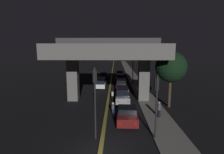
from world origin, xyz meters
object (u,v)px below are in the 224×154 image
object	(u,v)px
traffic_light_right_of_median	(156,96)
pedestrian_on_sidewalk	(159,110)
car_grey_fourth	(120,78)
car_white_lead_oncoming	(101,83)
car_dark_blue_second_oncoming	(104,75)
motorcycle_black_filtering_mid	(112,96)
car_silver_second	(122,95)
motorcycle_blue_filtering_near	(113,110)
street_lamp	(131,64)
car_dark_red_lead	(127,114)
car_dark_green_fifth	(120,74)
car_dark_red_third	(121,84)
traffic_light_left_of_median	(95,91)

from	to	relation	value
traffic_light_right_of_median	pedestrian_on_sidewalk	world-z (taller)	traffic_light_right_of_median
car_grey_fourth	car_white_lead_oncoming	distance (m)	6.32
car_white_lead_oncoming	car_dark_blue_second_oncoming	size ratio (longest dim) A/B	0.99
motorcycle_black_filtering_mid	car_silver_second	bearing A→B (deg)	-120.83
traffic_light_right_of_median	motorcycle_blue_filtering_near	distance (m)	6.63
street_lamp	car_grey_fourth	size ratio (longest dim) A/B	1.57
pedestrian_on_sidewalk	motorcycle_black_filtering_mid	bearing A→B (deg)	127.52
motorcycle_black_filtering_mid	pedestrian_on_sidewalk	bearing A→B (deg)	-139.81
car_dark_red_lead	car_dark_green_fifth	distance (m)	28.46
traffic_light_right_of_median	pedestrian_on_sidewalk	xyz separation A→B (m)	(1.33, 4.19, -2.54)
car_dark_green_fifth	pedestrian_on_sidewalk	distance (m)	27.62
car_dark_red_third	car_grey_fourth	distance (m)	5.80
car_dark_green_fifth	car_white_lead_oncoming	bearing A→B (deg)	165.77
traffic_light_left_of_median	car_dark_green_fifth	world-z (taller)	traffic_light_left_of_median
car_grey_fourth	pedestrian_on_sidewalk	bearing A→B (deg)	-172.38
traffic_light_right_of_median	car_grey_fourth	world-z (taller)	traffic_light_right_of_median
car_grey_fourth	motorcycle_blue_filtering_near	size ratio (longest dim) A/B	2.36
car_silver_second	car_white_lead_oncoming	size ratio (longest dim) A/B	0.93
car_silver_second	car_grey_fourth	world-z (taller)	car_silver_second
car_silver_second	car_dark_green_fifth	size ratio (longest dim) A/B	1.02
car_silver_second	car_white_lead_oncoming	distance (m)	9.41
traffic_light_right_of_median	street_lamp	world-z (taller)	street_lamp
car_dark_red_lead	traffic_light_right_of_median	bearing A→B (deg)	-145.77
car_silver_second	car_dark_green_fifth	xyz separation A→B (m)	(0.22, 21.94, -0.24)
motorcycle_black_filtering_mid	street_lamp	bearing A→B (deg)	-15.20
car_dark_green_fifth	traffic_light_left_of_median	bearing A→B (deg)	177.15
traffic_light_right_of_median	car_white_lead_oncoming	size ratio (longest dim) A/B	1.13
car_dark_red_third	motorcycle_blue_filtering_near	xyz separation A→B (m)	(-1.27, -12.69, -0.28)
traffic_light_left_of_median	car_silver_second	bearing A→B (deg)	75.63
car_dark_red_lead	car_dark_blue_second_oncoming	world-z (taller)	car_dark_red_lead
traffic_light_right_of_median	car_white_lead_oncoming	bearing A→B (deg)	107.74
traffic_light_right_of_median	car_dark_red_third	xyz separation A→B (m)	(-2.13, 17.62, -2.59)
traffic_light_right_of_median	car_dark_red_lead	xyz separation A→B (m)	(-2.00, 3.15, -2.68)
street_lamp	car_silver_second	bearing A→B (deg)	-100.44
traffic_light_left_of_median	car_white_lead_oncoming	bearing A→B (deg)	93.65
car_grey_fourth	motorcycle_black_filtering_mid	world-z (taller)	car_grey_fourth
traffic_light_right_of_median	car_grey_fourth	size ratio (longest dim) A/B	1.14
car_dark_red_third	motorcycle_blue_filtering_near	distance (m)	12.76
traffic_light_left_of_median	motorcycle_blue_filtering_near	size ratio (longest dim) A/B	3.00
traffic_light_left_of_median	car_grey_fourth	size ratio (longest dim) A/B	1.27
traffic_light_right_of_median	street_lamp	bearing A→B (deg)	90.18
motorcycle_blue_filtering_near	car_dark_red_lead	bearing A→B (deg)	-146.12
car_dark_red_third	pedestrian_on_sidewalk	size ratio (longest dim) A/B	2.95
traffic_light_right_of_median	car_grey_fourth	xyz separation A→B (m)	(-2.10, 23.41, -2.51)
car_silver_second	car_dark_green_fifth	bearing A→B (deg)	-0.61
car_grey_fourth	car_dark_green_fifth	distance (m)	8.20
car_dark_red_lead	car_dark_green_fifth	bearing A→B (deg)	1.73
motorcycle_black_filtering_mid	car_dark_green_fifth	bearing A→B (deg)	-1.54
car_dark_red_third	car_white_lead_oncoming	bearing A→B (deg)	79.77
traffic_light_right_of_median	car_white_lead_oncoming	world-z (taller)	traffic_light_right_of_median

